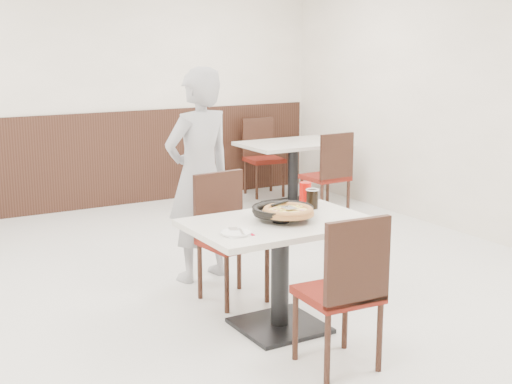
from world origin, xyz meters
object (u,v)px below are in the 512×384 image
main_table (280,275)px  diner_person (199,175)px  red_cup (305,193)px  bg_chair_right_far (264,158)px  pizza (288,213)px  chair_far (233,239)px  pizza_pan (283,213)px  bg_chair_right_near (325,175)px  cola_glass (312,199)px  bg_table_right (293,174)px  chair_near (338,290)px  side_plate (236,233)px

main_table → diner_person: diner_person is taller
red_cup → bg_chair_right_far: bearing=63.8°
pizza → chair_far: bearing=94.8°
main_table → pizza_pan: size_ratio=3.09×
bg_chair_right_near → bg_chair_right_far: bearing=87.0°
pizza → diner_person: bearing=92.0°
cola_glass → diner_person: 1.09m
bg_table_right → bg_chair_right_far: 0.66m
main_table → cola_glass: 0.61m
bg_table_right → pizza: bearing=-123.7°
chair_near → diner_person: diner_person is taller
red_cup → bg_table_right: (1.65, 2.68, -0.45)m
pizza_pan → pizza: bearing=-89.5°
side_plate → bg_chair_right_far: (2.46, 3.79, -0.28)m
side_plate → chair_far: bearing=63.1°
chair_near → diner_person: bearing=93.4°
bg_table_right → pizza_pan: bearing=-124.3°
pizza_pan → red_cup: bearing=38.1°
pizza → main_table: bearing=126.6°
pizza → diner_person: 1.25m
side_plate → chair_near: bearing=-51.9°
red_cup → bg_chair_right_near: (1.63, 2.01, -0.35)m
cola_glass → bg_table_right: cola_glass is taller
main_table → side_plate: bearing=-161.1°
side_plate → pizza_pan: bearing=20.3°
cola_glass → chair_near: bearing=-114.9°
chair_far → red_cup: chair_far is taller
red_cup → diner_person: diner_person is taller
diner_person → pizza: bearing=80.5°
cola_glass → bg_table_right: bearing=59.2°
pizza → red_cup: 0.53m
chair_near → red_cup: size_ratio=5.94×
chair_near → pizza_pan: 0.74m
side_plate → cola_glass: 0.85m
pizza → cola_glass: cola_glass is taller
main_table → chair_near: chair_near is taller
diner_person → main_table: bearing=79.0°
chair_far → pizza: size_ratio=2.80×
cola_glass → bg_table_right: 3.31m
bg_table_right → bg_chair_right_far: bg_chair_right_far is taller
side_plate → bg_table_right: (2.47, 3.14, -0.38)m
bg_table_right → chair_far: bearing=-131.1°
pizza → bg_table_right: pizza is taller
main_table → chair_near: 0.66m
bg_chair_right_near → diner_person: bearing=-153.5°
main_table → chair_far: chair_far is taller
red_cup → bg_table_right: size_ratio=0.13×
chair_near → cola_glass: size_ratio=7.31×
cola_glass → red_cup: bearing=76.0°
side_plate → red_cup: bearing=29.4°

